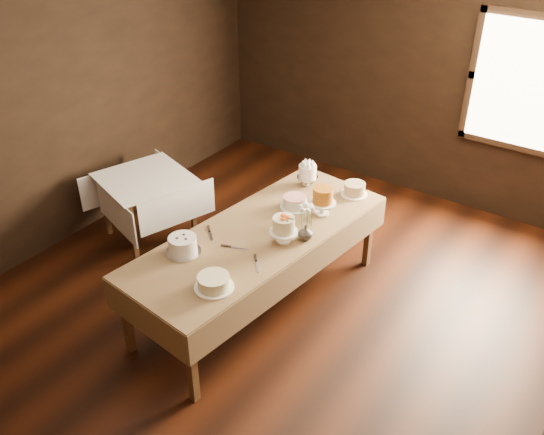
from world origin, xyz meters
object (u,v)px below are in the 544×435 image
(cake_server_a, at_px, (239,248))
(cake_server_e, at_px, (211,236))
(display_table, at_px, (259,239))
(cake_cream, at_px, (214,282))
(cake_flowers, at_px, (284,231))
(cake_swirl, at_px, (183,246))
(cake_meringue, at_px, (307,176))
(cake_server_d, at_px, (303,231))
(side_table, at_px, (146,185))
(cake_speckled, at_px, (354,189))
(cake_server_b, at_px, (257,267))
(cake_lattice, at_px, (295,203))
(cake_caramel, at_px, (323,203))
(flower_vase, at_px, (305,232))

(cake_server_a, distance_m, cake_server_e, 0.32)
(display_table, distance_m, cake_cream, 0.84)
(cake_flowers, bearing_deg, cake_swirl, -134.29)
(cake_meringue, bearing_deg, cake_server_d, -60.64)
(cake_server_a, bearing_deg, cake_server_d, 41.43)
(side_table, bearing_deg, cake_server_d, 0.19)
(cake_speckled, height_order, cake_server_d, cake_speckled)
(display_table, relative_size, cake_server_b, 11.10)
(cake_speckled, distance_m, cake_lattice, 0.64)
(side_table, height_order, cake_server_b, cake_server_b)
(cake_swirl, bearing_deg, cake_cream, -22.96)
(side_table, distance_m, cake_server_d, 1.96)
(side_table, bearing_deg, cake_lattice, 10.74)
(cake_caramel, distance_m, cake_server_a, 0.94)
(display_table, xyz_separation_m, cake_server_d, (0.31, 0.24, 0.06))
(side_table, height_order, cake_swirl, cake_swirl)
(cake_meringue, distance_m, cake_cream, 1.83)
(cake_lattice, height_order, cake_swirl, cake_swirl)
(display_table, height_order, cake_swirl, cake_swirl)
(display_table, xyz_separation_m, cake_server_a, (0.01, -0.29, 0.06))
(side_table, height_order, cake_caramel, cake_caramel)
(cake_lattice, distance_m, cake_cream, 1.37)
(cake_speckled, relative_size, cake_swirl, 0.89)
(cake_speckled, bearing_deg, side_table, -157.11)
(cake_server_a, bearing_deg, cake_server_b, -42.43)
(cake_flowers, xyz_separation_m, cake_server_a, (-0.25, -0.30, -0.11))
(cake_meringue, relative_size, flower_vase, 1.74)
(cake_caramel, xyz_separation_m, cake_flowers, (-0.04, -0.58, -0.01))
(cake_cream, bearing_deg, cake_lattice, 95.93)
(cake_server_e, bearing_deg, cake_speckled, 105.33)
(cake_server_e, bearing_deg, display_table, 83.43)
(cake_server_e, bearing_deg, flower_vase, 73.75)
(cake_lattice, xyz_separation_m, cake_flowers, (0.23, -0.54, 0.06))
(cake_caramel, bearing_deg, cake_server_b, -90.75)
(display_table, relative_size, cake_cream, 7.89)
(cake_server_a, distance_m, cake_server_d, 0.61)
(side_table, bearing_deg, cake_meringue, 26.30)
(cake_caramel, height_order, cake_flowers, cake_caramel)
(cake_server_a, relative_size, flower_vase, 1.76)
(cake_cream, bearing_deg, cake_server_e, 131.68)
(display_table, bearing_deg, cake_swirl, -119.94)
(cake_cream, xyz_separation_m, cake_server_a, (-0.16, 0.53, -0.05))
(cake_meringue, relative_size, cake_caramel, 0.83)
(display_table, height_order, cake_caramel, cake_caramel)
(display_table, bearing_deg, cake_server_a, -88.69)
(cake_flowers, xyz_separation_m, cake_server_b, (0.03, -0.42, -0.11))
(cake_speckled, xyz_separation_m, cake_cream, (-0.20, -1.90, -0.01))
(cake_server_e, bearing_deg, cake_server_a, 40.29)
(cake_speckled, relative_size, cake_server_b, 1.16)
(display_table, distance_m, flower_vase, 0.44)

